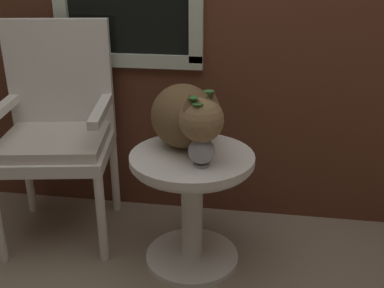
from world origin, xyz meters
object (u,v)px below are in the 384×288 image
wicker_chair (57,123)px  cat (186,117)px  wicker_side_table (192,190)px  pewter_vase_with_ivy (201,145)px

wicker_chair → cat: size_ratio=1.79×
wicker_chair → wicker_side_table: bearing=-16.0°
cat → wicker_side_table: bearing=-60.5°
wicker_side_table → pewter_vase_with_ivy: pewter_vase_with_ivy is taller
wicker_side_table → wicker_chair: bearing=164.0°
wicker_side_table → cat: 0.34m
wicker_side_table → pewter_vase_with_ivy: 0.30m
wicker_side_table → pewter_vase_with_ivy: bearing=-62.7°
cat → wicker_chair: bearing=168.3°
wicker_side_table → cat: (-0.04, 0.06, 0.33)m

